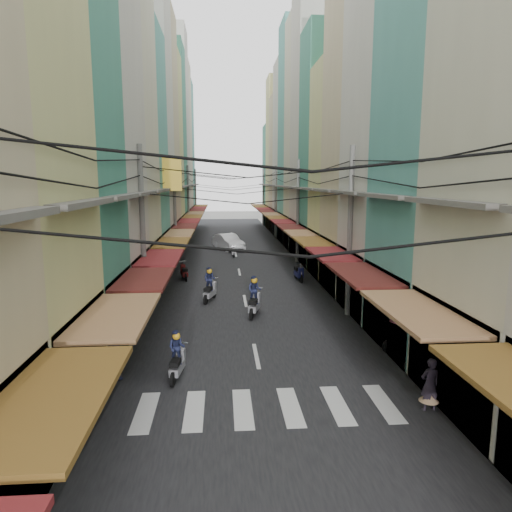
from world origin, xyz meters
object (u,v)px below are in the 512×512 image
white_car (229,250)px  market_umbrella (421,314)px  bicycle (393,319)px  traffic_sign (377,282)px

white_car → market_umbrella: market_umbrella is taller
bicycle → white_car: bearing=3.3°
bicycle → traffic_sign: bearing=121.5°
white_car → bicycle: white_car is taller
bicycle → market_umbrella: market_umbrella is taller
market_umbrella → traffic_sign: traffic_sign is taller
white_car → bicycle: (7.48, -22.76, 0.00)m
white_car → market_umbrella: (6.13, -28.66, 2.06)m
bicycle → traffic_sign: (-1.35, -1.41, 2.17)m
traffic_sign → white_car: bearing=104.2°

